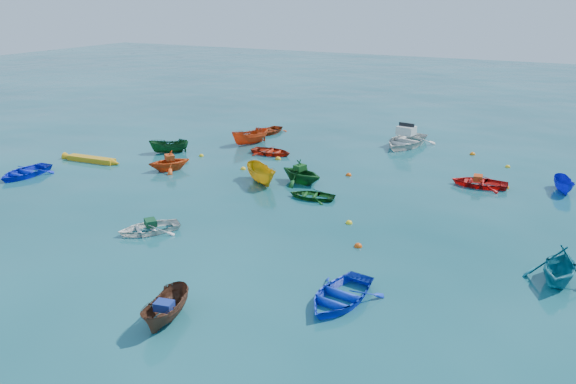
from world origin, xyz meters
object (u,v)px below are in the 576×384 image
at_px(dinghy_blue_sw, 25,176).
at_px(motorboat_white, 405,146).
at_px(kayak_yellow, 92,162).
at_px(dinghy_white_near, 149,232).
at_px(dinghy_blue_se, 340,301).

height_order(dinghy_blue_sw, motorboat_white, motorboat_white).
relative_size(dinghy_blue_sw, kayak_yellow, 0.81).
bearing_deg(dinghy_white_near, dinghy_blue_sw, -157.27).
bearing_deg(dinghy_white_near, kayak_yellow, -176.30).
bearing_deg(kayak_yellow, dinghy_blue_se, -118.15).
distance_m(kayak_yellow, motorboat_white, 21.84).
distance_m(dinghy_white_near, kayak_yellow, 13.20).
bearing_deg(dinghy_blue_se, kayak_yellow, 163.86).
bearing_deg(motorboat_white, dinghy_blue_sw, -127.14).
bearing_deg(motorboat_white, dinghy_blue_se, -70.54).
xyz_separation_m(dinghy_white_near, dinghy_blue_se, (10.23, -1.80, 0.00)).
bearing_deg(dinghy_blue_se, motorboat_white, 107.16).
bearing_deg(dinghy_blue_sw, dinghy_blue_se, -14.20).
bearing_deg(dinghy_blue_se, dinghy_blue_sw, 174.57).
relative_size(dinghy_blue_se, kayak_yellow, 0.82).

